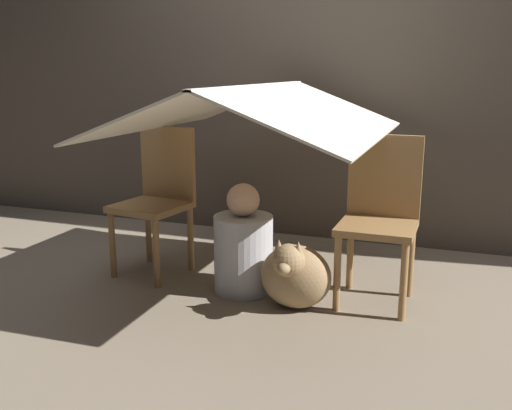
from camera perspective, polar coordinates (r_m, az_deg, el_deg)
name	(u,v)px	position (r m, az deg, el deg)	size (l,w,h in m)	color
ground_plane	(252,291)	(3.15, -0.37, -8.58)	(8.80, 8.80, 0.00)	gray
wall_back	(310,59)	(4.02, 5.45, 14.35)	(7.00, 0.05, 2.50)	#4C4238
chair_left	(158,195)	(3.39, -9.78, 1.04)	(0.43, 0.43, 0.86)	olive
chair_right	(380,213)	(2.98, 12.28, -0.78)	(0.38, 0.38, 0.86)	olive
sheet_canopy	(256,109)	(2.98, 0.00, 9.58)	(1.30, 1.57, 0.26)	silver
person_front	(243,248)	(3.08, -1.27, -4.29)	(0.32, 0.32, 0.60)	#B2B2B7
dog	(295,274)	(2.88, 3.90, -6.93)	(0.36, 0.38, 0.39)	#9E7F56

